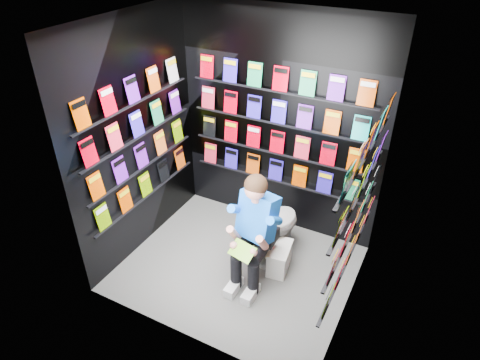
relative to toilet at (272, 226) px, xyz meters
The scene contains 14 objects.
floor 0.60m from the toilet, 116.95° to the right, with size 2.40×2.40×0.00m, color #5F5E5C.
ceiling 2.28m from the toilet, 116.95° to the right, with size 2.40×2.40×0.00m, color white.
wall_back 1.12m from the toilet, 110.22° to the left, with size 2.40×0.04×2.60m, color black.
wall_front 1.71m from the toilet, 98.56° to the right, with size 2.40×0.04×2.60m, color black.
wall_left 1.74m from the toilet, 163.45° to the right, with size 0.04×2.00×2.60m, color black.
wall_right 1.42m from the toilet, 23.07° to the right, with size 0.04×2.00×2.60m, color black.
comics_back 1.11m from the toilet, 111.23° to the left, with size 2.10×0.06×1.37m, color #C60016, non-canonical shape.
comics_left 1.72m from the toilet, 163.11° to the right, with size 0.06×1.70×1.37m, color #C60016, non-canonical shape.
comics_right 1.40m from the toilet, 23.71° to the right, with size 0.06×1.70×1.37m, color #C60016, non-canonical shape.
toilet is the anchor object (origin of this frame).
longbox 0.37m from the toilet, 48.84° to the right, with size 0.20×0.36×0.27m, color white.
longbox_lid 0.30m from the toilet, 48.84° to the right, with size 0.22×0.38×0.03m, color white.
reader 0.55m from the toilet, 90.00° to the right, with size 0.51×0.74×1.37m, color blue, non-canonical shape.
held_comic 0.76m from the toilet, 90.00° to the right, with size 0.26×0.01×0.18m, color #22924B.
Camera 1 is at (1.63, -3.08, 3.34)m, focal length 32.00 mm.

